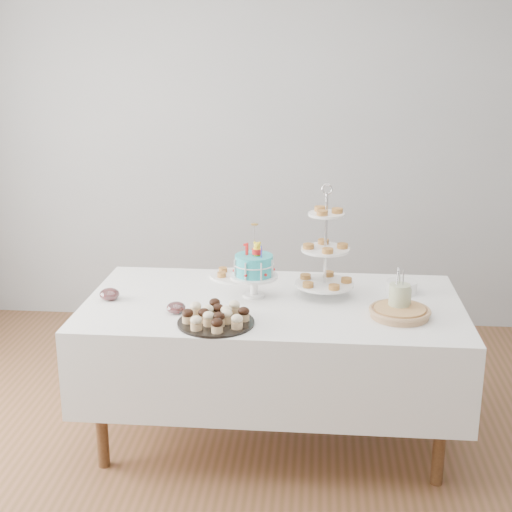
# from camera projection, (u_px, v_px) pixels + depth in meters

# --- Properties ---
(floor) EXTENTS (5.00, 5.00, 0.00)m
(floor) POSITION_uv_depth(u_px,v_px,m) (268.00, 466.00, 3.58)
(floor) COLOR brown
(floor) RESTS_ON ground
(walls) EXTENTS (5.04, 4.04, 2.70)m
(walls) POSITION_uv_depth(u_px,v_px,m) (269.00, 203.00, 3.19)
(walls) COLOR #95989A
(walls) RESTS_ON floor
(table) EXTENTS (1.92, 1.02, 0.77)m
(table) POSITION_uv_depth(u_px,v_px,m) (273.00, 342.00, 3.71)
(table) COLOR silver
(table) RESTS_ON floor
(birthday_cake) EXTENTS (0.25, 0.25, 0.38)m
(birthday_cake) POSITION_uv_depth(u_px,v_px,m) (254.00, 277.00, 3.69)
(birthday_cake) COLOR white
(birthday_cake) RESTS_ON table
(cupcake_tray) EXTENTS (0.36, 0.36, 0.08)m
(cupcake_tray) POSITION_uv_depth(u_px,v_px,m) (216.00, 316.00, 3.34)
(cupcake_tray) COLOR black
(cupcake_tray) RESTS_ON table
(pie) EXTENTS (0.30, 0.30, 0.05)m
(pie) POSITION_uv_depth(u_px,v_px,m) (400.00, 312.00, 3.43)
(pie) COLOR tan
(pie) RESTS_ON table
(tiered_stand) EXTENTS (0.31, 0.31, 0.59)m
(tiered_stand) POSITION_uv_depth(u_px,v_px,m) (325.00, 250.00, 3.66)
(tiered_stand) COLOR silver
(tiered_stand) RESTS_ON table
(plate_stack) EXTENTS (0.16, 0.16, 0.06)m
(plate_stack) POSITION_uv_depth(u_px,v_px,m) (402.00, 287.00, 3.76)
(plate_stack) COLOR white
(plate_stack) RESTS_ON table
(pastry_plate) EXTENTS (0.27, 0.27, 0.04)m
(pastry_plate) POSITION_uv_depth(u_px,v_px,m) (233.00, 274.00, 4.02)
(pastry_plate) COLOR white
(pastry_plate) RESTS_ON table
(jam_bowl_a) EXTENTS (0.09, 0.09, 0.06)m
(jam_bowl_a) POSITION_uv_depth(u_px,v_px,m) (176.00, 308.00, 3.48)
(jam_bowl_a) COLOR silver
(jam_bowl_a) RESTS_ON table
(jam_bowl_b) EXTENTS (0.10, 0.10, 0.06)m
(jam_bowl_b) POSITION_uv_depth(u_px,v_px,m) (109.00, 294.00, 3.66)
(jam_bowl_b) COLOR silver
(jam_bowl_b) RESTS_ON table
(utensil_pitcher) EXTENTS (0.11, 0.10, 0.23)m
(utensil_pitcher) POSITION_uv_depth(u_px,v_px,m) (399.00, 298.00, 3.45)
(utensil_pitcher) COLOR beige
(utensil_pitcher) RESTS_ON table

